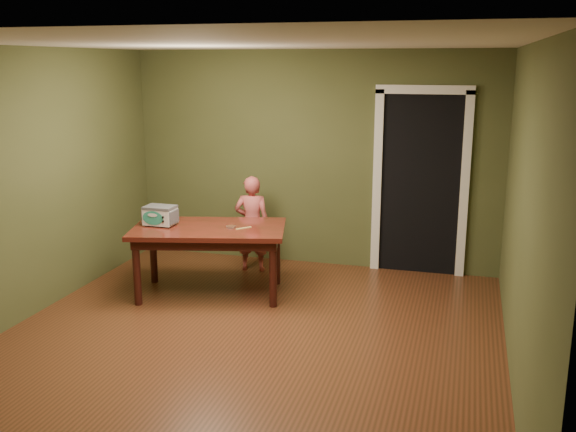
% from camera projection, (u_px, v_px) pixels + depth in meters
% --- Properties ---
extents(floor, '(5.00, 5.00, 0.00)m').
position_uv_depth(floor, '(245.00, 343.00, 5.73)').
color(floor, brown).
rests_on(floor, ground).
extents(room_shell, '(4.52, 5.02, 2.61)m').
position_uv_depth(room_shell, '(242.00, 154.00, 5.34)').
color(room_shell, '#49502A').
rests_on(room_shell, ground).
extents(doorway, '(1.10, 0.66, 2.25)m').
position_uv_depth(doorway, '(422.00, 181.00, 7.74)').
color(doorway, black).
rests_on(doorway, ground).
extents(dining_table, '(1.77, 1.25, 0.75)m').
position_uv_depth(dining_table, '(209.00, 236.00, 6.82)').
color(dining_table, '#3E180E').
rests_on(dining_table, floor).
extents(toy_oven, '(0.35, 0.24, 0.21)m').
position_uv_depth(toy_oven, '(160.00, 215.00, 6.84)').
color(toy_oven, '#4C4F54').
rests_on(toy_oven, dining_table).
extents(baking_pan, '(0.10, 0.10, 0.02)m').
position_uv_depth(baking_pan, '(231.00, 227.00, 6.75)').
color(baking_pan, silver).
rests_on(baking_pan, dining_table).
extents(spatula, '(0.13, 0.15, 0.01)m').
position_uv_depth(spatula, '(244.00, 228.00, 6.73)').
color(spatula, tan).
rests_on(spatula, dining_table).
extents(child, '(0.46, 0.34, 1.15)m').
position_uv_depth(child, '(252.00, 224.00, 7.64)').
color(child, '#C85452').
rests_on(child, floor).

